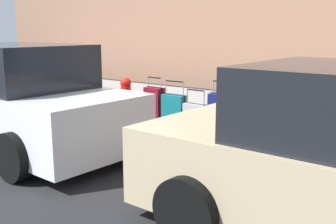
# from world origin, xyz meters

# --- Properties ---
(ground_plane) EXTENTS (40.00, 40.00, 0.00)m
(ground_plane) POSITION_xyz_m (0.00, 0.00, 0.00)
(ground_plane) COLOR black
(sidewalk_curb) EXTENTS (18.00, 5.00, 0.14)m
(sidewalk_curb) POSITION_xyz_m (0.00, -2.50, 0.07)
(sidewalk_curb) COLOR gray
(sidewalk_curb) RESTS_ON ground_plane
(suitcase_maroon_0) EXTENTS (0.40, 0.25, 0.98)m
(suitcase_maroon_0) POSITION_xyz_m (-3.96, -0.63, 0.48)
(suitcase_maroon_0) COLOR maroon
(suitcase_maroon_0) RESTS_ON sidewalk_curb
(suitcase_olive_1) EXTENTS (0.39, 0.27, 0.75)m
(suitcase_olive_1) POSITION_xyz_m (-3.51, -0.75, 0.48)
(suitcase_olive_1) COLOR #59601E
(suitcase_olive_1) RESTS_ON sidewalk_curb
(suitcase_red_2) EXTENTS (0.46, 0.22, 0.90)m
(suitcase_red_2) POSITION_xyz_m (-3.03, -0.69, 0.44)
(suitcase_red_2) COLOR red
(suitcase_red_2) RESTS_ON sidewalk_curb
(suitcase_black_3) EXTENTS (0.37, 0.23, 0.64)m
(suitcase_black_3) POSITION_xyz_m (-2.57, -0.61, 0.43)
(suitcase_black_3) COLOR black
(suitcase_black_3) RESTS_ON sidewalk_curb
(suitcase_navy_4) EXTENTS (0.41, 0.29, 0.93)m
(suitcase_navy_4) POSITION_xyz_m (-2.13, -0.69, 0.50)
(suitcase_navy_4) COLOR navy
(suitcase_navy_4) RESTS_ON sidewalk_curb
(suitcase_silver_5) EXTENTS (0.41, 0.20, 0.76)m
(suitcase_silver_5) POSITION_xyz_m (-1.67, -0.62, 0.40)
(suitcase_silver_5) COLOR #9EA0A8
(suitcase_silver_5) RESTS_ON sidewalk_curb
(suitcase_teal_6) EXTENTS (0.45, 0.22, 0.86)m
(suitcase_teal_6) POSITION_xyz_m (-1.18, -0.68, 0.44)
(suitcase_teal_6) COLOR #0F606B
(suitcase_teal_6) RESTS_ON sidewalk_curb
(suitcase_maroon_7) EXTENTS (0.39, 0.24, 0.90)m
(suitcase_maroon_7) POSITION_xyz_m (-0.70, -0.70, 0.49)
(suitcase_maroon_7) COLOR maroon
(suitcase_maroon_7) RESTS_ON sidewalk_curb
(fire_hydrant) EXTENTS (0.39, 0.21, 0.83)m
(fire_hydrant) POSITION_xyz_m (-0.00, -0.68, 0.57)
(fire_hydrant) COLOR red
(fire_hydrant) RESTS_ON sidewalk_curb
(bollard_post) EXTENTS (0.12, 0.12, 0.86)m
(bollard_post) POSITION_xyz_m (0.68, -0.53, 0.57)
(bollard_post) COLOR brown
(bollard_post) RESTS_ON sidewalk_curb
(parked_car_white_1) EXTENTS (4.45, 2.12, 1.66)m
(parked_car_white_1) POSITION_xyz_m (0.40, 1.42, 0.77)
(parked_car_white_1) COLOR silver
(parked_car_white_1) RESTS_ON ground_plane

